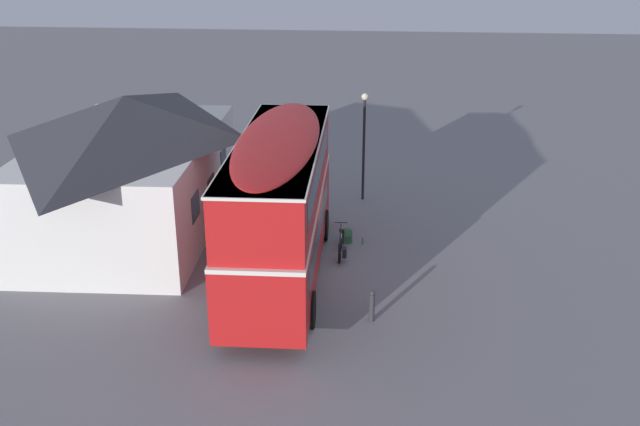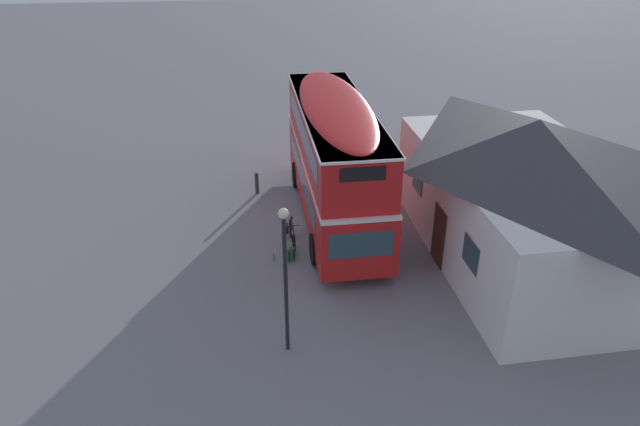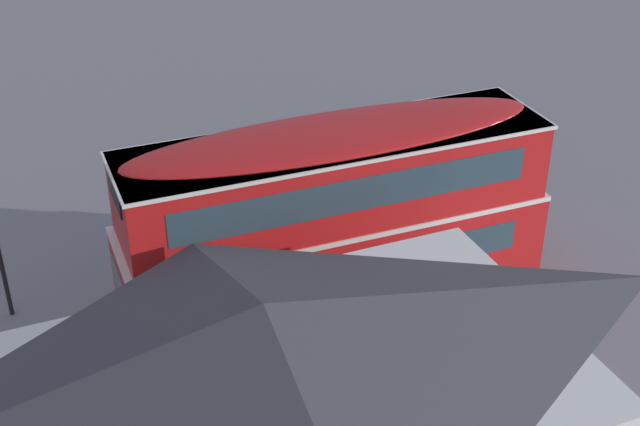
{
  "view_description": "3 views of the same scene",
  "coord_description": "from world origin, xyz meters",
  "views": [
    {
      "loc": [
        -21.71,
        -2.53,
        10.53
      ],
      "look_at": [
        0.39,
        -0.44,
        1.79
      ],
      "focal_mm": 40.67,
      "sensor_mm": 36.0,
      "label": 1
    },
    {
      "loc": [
        19.46,
        -2.2,
        11.12
      ],
      "look_at": [
        1.52,
        -0.13,
        1.49
      ],
      "focal_mm": 32.85,
      "sensor_mm": 36.0,
      "label": 2
    },
    {
      "loc": [
        5.58,
        16.99,
        12.83
      ],
      "look_at": [
        -0.65,
        0.09,
        2.3
      ],
      "focal_mm": 49.0,
      "sensor_mm": 36.0,
      "label": 3
    }
  ],
  "objects": [
    {
      "name": "touring_bicycle",
      "position": [
        0.94,
        -1.11,
        0.37
      ],
      "size": [
        1.77,
        0.49,
        1.04
      ],
      "color": "black",
      "rests_on": "ground"
    },
    {
      "name": "ground_plane",
      "position": [
        0.0,
        0.0,
        0.0
      ],
      "size": [
        120.0,
        120.0,
        0.0
      ],
      "primitive_type": "plane",
      "color": "slate"
    },
    {
      "name": "pub_building",
      "position": [
        2.71,
        6.73,
        2.58
      ],
      "size": [
        11.08,
        6.69,
        5.05
      ],
      "color": "silver",
      "rests_on": "ground"
    },
    {
      "name": "backpack_on_ground",
      "position": [
        2.11,
        -1.26,
        0.29
      ],
      "size": [
        0.36,
        0.37,
        0.57
      ],
      "color": "#386642",
      "rests_on": "ground"
    },
    {
      "name": "street_lamp",
      "position": [
        6.7,
        -1.64,
        2.77
      ],
      "size": [
        0.28,
        0.28,
        4.45
      ],
      "color": "black",
      "rests_on": "ground"
    },
    {
      "name": "kerb_bollard",
      "position": [
        -3.38,
        -2.29,
        0.5
      ],
      "size": [
        0.16,
        0.16,
        0.97
      ],
      "color": "#333338",
      "rests_on": "ground"
    },
    {
      "name": "water_bottle_green_metal",
      "position": [
        2.04,
        -1.82,
        0.11
      ],
      "size": [
        0.07,
        0.07,
        0.23
      ],
      "color": "green",
      "rests_on": "ground"
    },
    {
      "name": "double_decker_bus",
      "position": [
        -0.79,
        0.71,
        2.64
      ],
      "size": [
        10.21,
        2.84,
        4.79
      ],
      "color": "black",
      "rests_on": "ground"
    }
  ]
}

